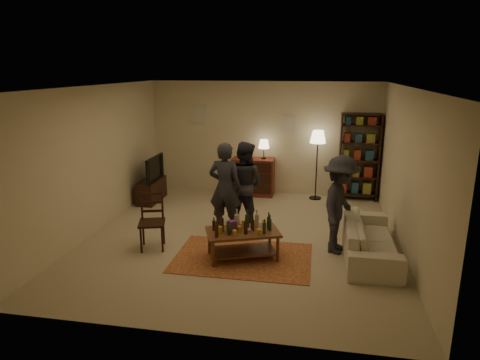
% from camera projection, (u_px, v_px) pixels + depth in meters
% --- Properties ---
extents(floor, '(6.00, 6.00, 0.00)m').
position_uv_depth(floor, '(242.00, 237.00, 7.82)').
color(floor, '#C6B793').
rests_on(floor, ground).
extents(room_shell, '(6.00, 6.00, 6.00)m').
position_uv_depth(room_shell, '(237.00, 119.00, 10.31)').
color(room_shell, beige).
rests_on(room_shell, ground).
extents(rug, '(2.20, 1.50, 0.01)m').
position_uv_depth(rug, '(243.00, 258.00, 6.97)').
color(rug, maroon).
rests_on(rug, ground).
extents(coffee_table, '(1.30, 0.99, 0.81)m').
position_uv_depth(coffee_table, '(243.00, 234.00, 6.87)').
color(coffee_table, brown).
rests_on(coffee_table, ground).
extents(dining_chair, '(0.54, 0.54, 1.00)m').
position_uv_depth(dining_chair, '(152.00, 218.00, 7.27)').
color(dining_chair, black).
rests_on(dining_chair, ground).
extents(tv_stand, '(0.40, 1.00, 1.06)m').
position_uv_depth(tv_stand, '(151.00, 185.00, 9.86)').
color(tv_stand, black).
rests_on(tv_stand, ground).
extents(dresser, '(1.00, 0.50, 1.36)m').
position_uv_depth(dresser, '(253.00, 176.00, 10.32)').
color(dresser, brown).
rests_on(dresser, ground).
extents(bookshelf, '(0.90, 0.34, 2.02)m').
position_uv_depth(bookshelf, '(359.00, 156.00, 9.81)').
color(bookshelf, black).
rests_on(bookshelf, ground).
extents(floor_lamp, '(0.36, 0.36, 1.62)m').
position_uv_depth(floor_lamp, '(318.00, 142.00, 9.77)').
color(floor_lamp, black).
rests_on(floor_lamp, ground).
extents(sofa, '(0.81, 2.08, 0.61)m').
position_uv_depth(sofa, '(370.00, 238.00, 6.98)').
color(sofa, beige).
rests_on(sofa, ground).
extents(person_left, '(0.66, 0.47, 1.71)m').
position_uv_depth(person_left, '(225.00, 188.00, 7.90)').
color(person_left, '#23252B').
rests_on(person_left, ground).
extents(person_right, '(0.97, 0.87, 1.66)m').
position_uv_depth(person_right, '(244.00, 184.00, 8.25)').
color(person_right, '#26272E').
rests_on(person_right, ground).
extents(person_by_sofa, '(0.89, 1.19, 1.64)m').
position_uv_depth(person_by_sofa, '(340.00, 205.00, 7.02)').
color(person_by_sofa, '#282830').
rests_on(person_by_sofa, ground).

